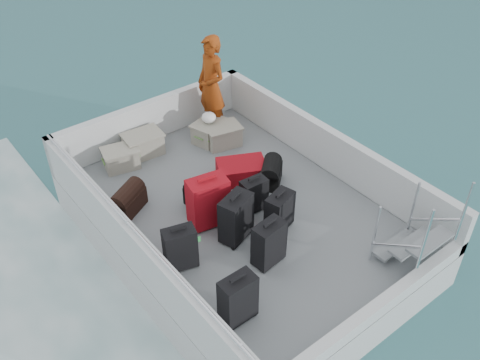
# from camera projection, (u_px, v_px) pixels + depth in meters

# --- Properties ---
(ground) EXTENTS (160.00, 160.00, 0.00)m
(ground) POSITION_uv_depth(u_px,v_px,m) (240.00, 241.00, 8.09)
(ground) COLOR #16444D
(ground) RESTS_ON ground
(ferry_hull) EXTENTS (3.60, 5.00, 0.60)m
(ferry_hull) POSITION_uv_depth(u_px,v_px,m) (240.00, 226.00, 7.90)
(ferry_hull) COLOR silver
(ferry_hull) RESTS_ON ground
(deck) EXTENTS (3.30, 4.70, 0.02)m
(deck) POSITION_uv_depth(u_px,v_px,m) (240.00, 211.00, 7.71)
(deck) COLOR gray
(deck) RESTS_ON ferry_hull
(deck_fittings) EXTENTS (3.60, 5.00, 0.90)m
(deck_fittings) POSITION_uv_depth(u_px,v_px,m) (274.00, 192.00, 7.45)
(deck_fittings) COLOR silver
(deck_fittings) RESTS_ON deck
(suitcase_0) EXTENTS (0.42, 0.24, 0.65)m
(suitcase_0) POSITION_uv_depth(u_px,v_px,m) (238.00, 300.00, 6.01)
(suitcase_0) COLOR black
(suitcase_0) RESTS_ON deck
(suitcase_1) EXTENTS (0.45, 0.34, 0.61)m
(suitcase_1) POSITION_uv_depth(u_px,v_px,m) (180.00, 249.00, 6.67)
(suitcase_1) COLOR black
(suitcase_1) RESTS_ON deck
(suitcase_3) EXTENTS (0.44, 0.29, 0.64)m
(suitcase_3) POSITION_uv_depth(u_px,v_px,m) (269.00, 244.00, 6.71)
(suitcase_3) COLOR black
(suitcase_3) RESTS_ON deck
(suitcase_4) EXTENTS (0.53, 0.41, 0.68)m
(suitcase_4) POSITION_uv_depth(u_px,v_px,m) (236.00, 218.00, 7.06)
(suitcase_4) COLOR black
(suitcase_4) RESTS_ON deck
(suitcase_5) EXTENTS (0.59, 0.42, 0.74)m
(suitcase_5) POSITION_uv_depth(u_px,v_px,m) (208.00, 202.00, 7.27)
(suitcase_5) COLOR #A80C17
(suitcase_5) RESTS_ON deck
(suitcase_6) EXTENTS (0.46, 0.35, 0.57)m
(suitcase_6) POSITION_uv_depth(u_px,v_px,m) (279.00, 212.00, 7.24)
(suitcase_6) COLOR black
(suitcase_6) RESTS_ON deck
(suitcase_7) EXTENTS (0.39, 0.24, 0.53)m
(suitcase_7) POSITION_uv_depth(u_px,v_px,m) (254.00, 195.00, 7.55)
(suitcase_7) COLOR black
(suitcase_7) RESTS_ON deck
(suitcase_8) EXTENTS (0.87, 0.76, 0.29)m
(suitcase_8) POSITION_uv_depth(u_px,v_px,m) (242.00, 171.00, 8.21)
(suitcase_8) COLOR #A80C17
(suitcase_8) RESTS_ON deck
(duffel_0) EXTENTS (0.62, 0.52, 0.32)m
(duffel_0) POSITION_uv_depth(u_px,v_px,m) (128.00, 201.00, 7.62)
(duffel_0) COLOR black
(duffel_0) RESTS_ON deck
(duffel_1) EXTENTS (0.47, 0.32, 0.32)m
(duffel_1) POSITION_uv_depth(u_px,v_px,m) (202.00, 193.00, 7.75)
(duffel_1) COLOR black
(duffel_1) RESTS_ON deck
(duffel_2) EXTENTS (0.56, 0.54, 0.32)m
(duffel_2) POSITION_uv_depth(u_px,v_px,m) (271.00, 175.00, 8.10)
(duffel_2) COLOR black
(duffel_2) RESTS_ON deck
(crate_0) EXTENTS (0.59, 0.47, 0.32)m
(crate_0) POSITION_uv_depth(u_px,v_px,m) (121.00, 159.00, 8.43)
(crate_0) COLOR #9F9C8A
(crate_0) RESTS_ON deck
(crate_1) EXTENTS (0.62, 0.46, 0.35)m
(crate_1) POSITION_uv_depth(u_px,v_px,m) (144.00, 145.00, 8.71)
(crate_1) COLOR #9F9C8A
(crate_1) RESTS_ON deck
(crate_2) EXTENTS (0.63, 0.52, 0.33)m
(crate_2) POSITION_uv_depth(u_px,v_px,m) (209.00, 132.00, 9.03)
(crate_2) COLOR #9F9C8A
(crate_2) RESTS_ON deck
(crate_3) EXTENTS (0.62, 0.49, 0.33)m
(crate_3) POSITION_uv_depth(u_px,v_px,m) (223.00, 136.00, 8.93)
(crate_3) COLOR #9F9C8A
(crate_3) RESTS_ON deck
(yellow_bag) EXTENTS (0.28, 0.26, 0.22)m
(yellow_bag) POSITION_uv_depth(u_px,v_px,m) (228.00, 131.00, 9.16)
(yellow_bag) COLOR yellow
(yellow_bag) RESTS_ON deck
(white_bag) EXTENTS (0.24, 0.24, 0.18)m
(white_bag) POSITION_uv_depth(u_px,v_px,m) (209.00, 119.00, 8.87)
(white_bag) COLOR white
(white_bag) RESTS_ON crate_2
(passenger) EXTENTS (0.43, 0.65, 1.72)m
(passenger) POSITION_uv_depth(u_px,v_px,m) (211.00, 86.00, 8.86)
(passenger) COLOR #CB4D13
(passenger) RESTS_ON deck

